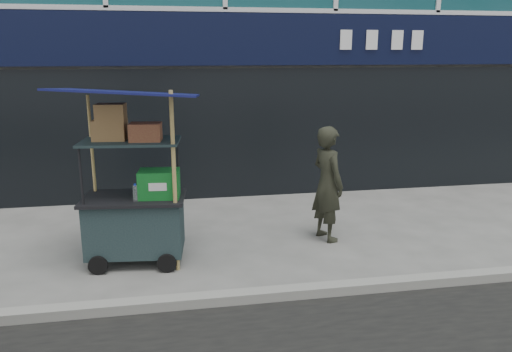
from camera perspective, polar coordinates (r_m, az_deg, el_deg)
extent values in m
plane|color=#5E5D59|center=(5.93, 1.45, -13.00)|extent=(80.00, 80.00, 0.00)
cube|color=gray|center=(5.73, 1.87, -13.36)|extent=(80.00, 0.18, 0.12)
cube|color=black|center=(9.10, -3.48, 15.33)|extent=(15.68, 0.06, 0.90)
cube|color=black|center=(9.26, -3.35, 4.74)|extent=(15.68, 0.04, 2.40)
cube|color=black|center=(6.69, -13.60, -5.51)|extent=(1.27, 0.82, 0.70)
cylinder|color=black|center=(6.57, -17.60, -9.72)|extent=(0.24, 0.07, 0.24)
cylinder|color=black|center=(6.43, -10.16, -9.80)|extent=(0.24, 0.07, 0.24)
cube|color=black|center=(6.58, -13.79, -2.45)|extent=(1.36, 0.91, 0.04)
cylinder|color=black|center=(6.32, -19.36, -0.17)|extent=(0.03, 0.03, 0.75)
cylinder|color=black|center=(6.12, -9.33, 0.01)|extent=(0.03, 0.03, 0.75)
cylinder|color=black|center=(6.89, -18.10, 1.06)|extent=(0.03, 0.03, 0.75)
cylinder|color=black|center=(6.71, -8.90, 1.26)|extent=(0.03, 0.03, 0.75)
cube|color=black|center=(6.41, -14.17, 3.85)|extent=(1.27, 0.82, 0.03)
cylinder|color=olive|center=(6.15, -9.29, -0.90)|extent=(0.06, 0.06, 2.26)
cylinder|color=olive|center=(6.92, -18.00, -0.15)|extent=(0.04, 0.04, 2.16)
cube|color=#0C0B41|center=(6.34, -14.50, 9.21)|extent=(1.82, 1.37, 0.20)
cube|color=#10681D|center=(6.43, -10.99, -0.87)|extent=(0.54, 0.40, 0.35)
cylinder|color=silver|center=(6.34, -13.60, -1.92)|extent=(0.07, 0.07, 0.20)
cylinder|color=#172FAF|center=(6.31, -13.66, -0.95)|extent=(0.04, 0.04, 0.02)
cube|color=olive|center=(6.49, -16.36, 5.08)|extent=(0.43, 0.34, 0.25)
cube|color=olive|center=(6.31, -12.51, 4.94)|extent=(0.41, 0.32, 0.22)
cube|color=olive|center=(6.43, -16.28, 7.05)|extent=(0.38, 0.30, 0.20)
imported|color=black|center=(7.27, 8.18, -0.87)|extent=(0.57, 0.71, 1.68)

